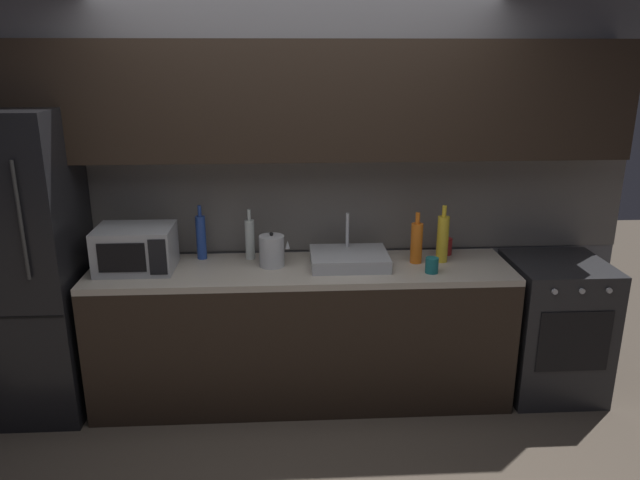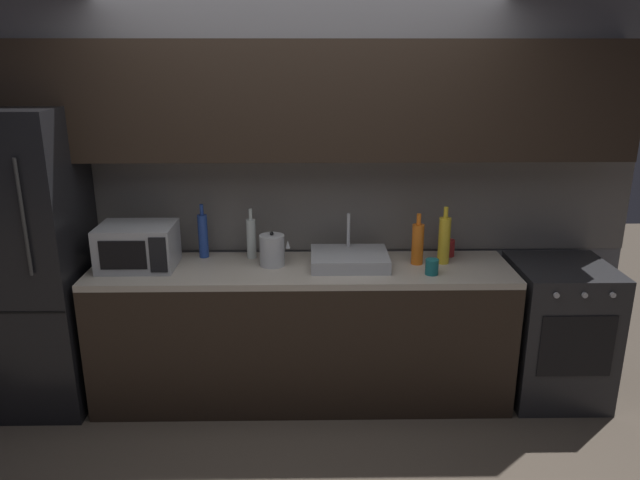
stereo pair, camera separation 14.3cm
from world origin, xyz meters
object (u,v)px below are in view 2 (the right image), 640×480
at_px(kettle, 272,250).
at_px(wine_bottle_blue, 203,235).
at_px(mug_teal, 432,267).
at_px(mug_red, 448,248).
at_px(oven_range, 556,331).
at_px(wine_bottle_clear, 251,238).
at_px(wine_bottle_yellow, 444,240).
at_px(refrigerator, 27,262).
at_px(wine_bottle_orange, 418,243).
at_px(microwave, 138,246).

bearing_deg(kettle, wine_bottle_blue, 159.70).
bearing_deg(mug_teal, mug_red, 63.72).
relative_size(oven_range, wine_bottle_clear, 2.75).
xyz_separation_m(wine_bottle_yellow, mug_red, (0.06, 0.14, -0.10)).
bearing_deg(refrigerator, mug_teal, -3.24).
distance_m(wine_bottle_orange, mug_red, 0.28).
xyz_separation_m(kettle, wine_bottle_yellow, (1.08, 0.03, 0.06)).
bearing_deg(refrigerator, mug_red, 4.41).
distance_m(kettle, mug_teal, 0.98).
distance_m(refrigerator, wine_bottle_orange, 2.42).
height_order(microwave, mug_red, microwave).
xyz_separation_m(wine_bottle_orange, mug_red, (0.23, 0.15, -0.08)).
distance_m(microwave, kettle, 0.83).
bearing_deg(wine_bottle_yellow, microwave, -178.65).
height_order(wine_bottle_orange, wine_bottle_clear, wine_bottle_clear).
xyz_separation_m(refrigerator, microwave, (0.68, 0.02, 0.09)).
relative_size(wine_bottle_blue, wine_bottle_yellow, 0.97).
height_order(refrigerator, wine_bottle_orange, refrigerator).
relative_size(microwave, wine_bottle_clear, 1.40).
distance_m(microwave, wine_bottle_yellow, 1.90).
bearing_deg(oven_range, wine_bottle_blue, 174.80).
bearing_deg(wine_bottle_clear, refrigerator, -172.26).
height_order(oven_range, wine_bottle_orange, wine_bottle_orange).
bearing_deg(mug_teal, wine_bottle_clear, 163.66).
height_order(refrigerator, mug_red, refrigerator).
relative_size(microwave, mug_teal, 4.86).
bearing_deg(mug_red, wine_bottle_yellow, -112.66).
height_order(wine_bottle_orange, mug_teal, wine_bottle_orange).
height_order(wine_bottle_blue, wine_bottle_clear, wine_bottle_blue).
height_order(wine_bottle_clear, mug_teal, wine_bottle_clear).
distance_m(oven_range, mug_teal, 1.01).
distance_m(wine_bottle_yellow, mug_teal, 0.25).
distance_m(wine_bottle_blue, wine_bottle_clear, 0.31).
height_order(oven_range, wine_bottle_blue, wine_bottle_blue).
bearing_deg(refrigerator, wine_bottle_clear, 7.74).
bearing_deg(mug_red, mug_teal, -116.28).
relative_size(wine_bottle_yellow, wine_bottle_clear, 1.12).
bearing_deg(oven_range, microwave, 179.58).
bearing_deg(wine_bottle_blue, wine_bottle_yellow, -5.34).
bearing_deg(wine_bottle_blue, oven_range, -5.20).
relative_size(wine_bottle_orange, wine_bottle_yellow, 0.89).
bearing_deg(wine_bottle_clear, kettle, -45.79).
bearing_deg(mug_red, microwave, -174.60).
bearing_deg(kettle, wine_bottle_yellow, 1.34).
distance_m(microwave, mug_teal, 1.80).
relative_size(wine_bottle_orange, wine_bottle_clear, 0.99).
relative_size(wine_bottle_orange, mug_teal, 3.44).
bearing_deg(wine_bottle_orange, wine_bottle_blue, 173.52).
bearing_deg(wine_bottle_blue, mug_teal, -13.70).
height_order(refrigerator, microwave, refrigerator).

